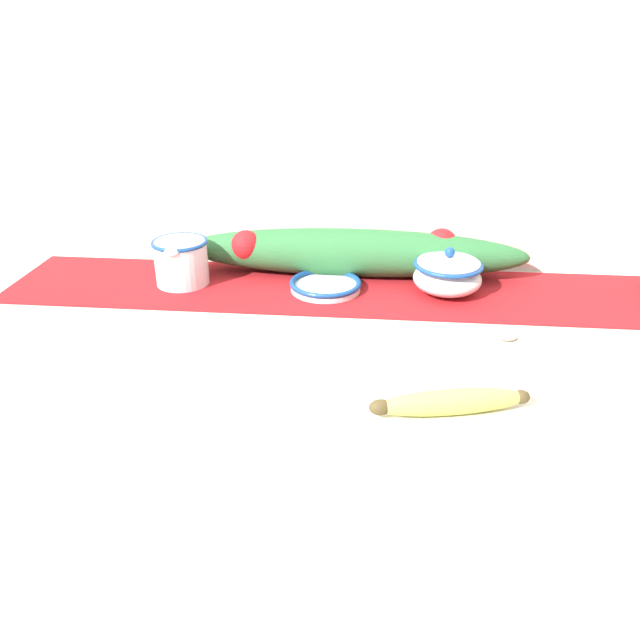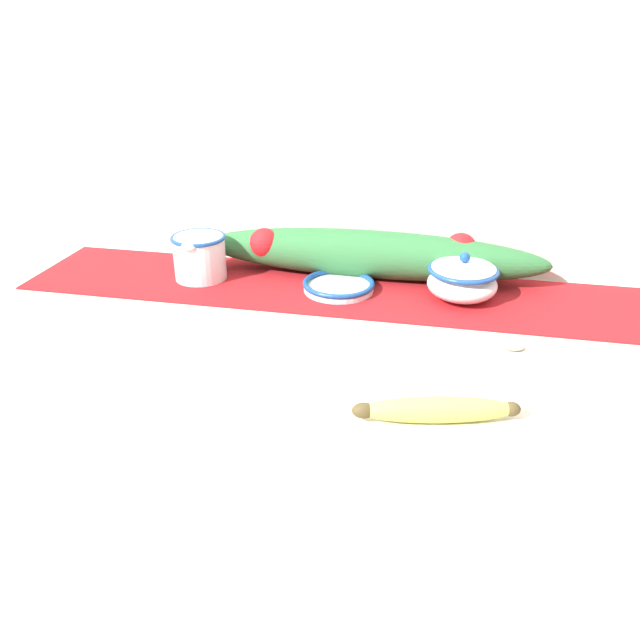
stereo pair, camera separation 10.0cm
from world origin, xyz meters
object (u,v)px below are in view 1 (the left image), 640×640
(banana, at_px, (450,402))
(spoon, at_px, (498,338))
(small_dish, at_px, (325,285))
(cream_pitcher, at_px, (181,260))
(sugar_bowl, at_px, (448,274))

(banana, bearing_deg, spoon, 66.15)
(small_dish, bearing_deg, cream_pitcher, 178.22)
(banana, height_order, spoon, banana)
(sugar_bowl, bearing_deg, cream_pitcher, 179.90)
(cream_pitcher, relative_size, small_dish, 0.90)
(small_dish, distance_m, spoon, 0.36)
(spoon, bearing_deg, small_dish, 138.88)
(cream_pitcher, xyz_separation_m, sugar_bowl, (0.53, -0.00, -0.01))
(banana, xyz_separation_m, spoon, (0.10, 0.23, -0.01))
(cream_pitcher, distance_m, spoon, 0.63)
(cream_pitcher, relative_size, spoon, 0.70)
(cream_pitcher, xyz_separation_m, spoon, (0.60, -0.19, -0.05))
(small_dish, relative_size, spoon, 0.78)
(sugar_bowl, xyz_separation_m, spoon, (0.07, -0.19, -0.04))
(spoon, bearing_deg, banana, -124.45)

